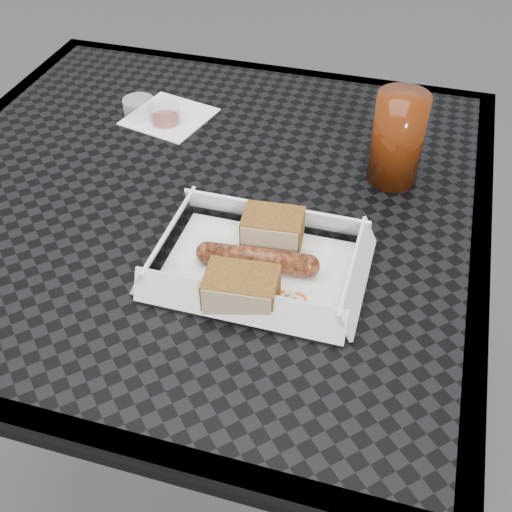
{
  "coord_description": "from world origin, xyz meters",
  "views": [
    {
      "loc": [
        0.28,
        -0.66,
        1.27
      ],
      "look_at": [
        0.13,
        -0.14,
        0.78
      ],
      "focal_mm": 45.0,
      "sensor_mm": 36.0,
      "label": 1
    }
  ],
  "objects": [
    {
      "name": "veg_garnish",
      "position": [
        0.18,
        -0.18,
        0.75
      ],
      "size": [
        0.03,
        0.03,
        0.0
      ],
      "color": "#F3520A",
      "rests_on": "food_tray"
    },
    {
      "name": "bread_far",
      "position": [
        0.13,
        -0.19,
        0.77
      ],
      "size": [
        0.09,
        0.06,
        0.04
      ],
      "primitive_type": "cube",
      "rotation": [
        0.0,
        0.0,
        0.09
      ],
      "color": "brown",
      "rests_on": "food_tray"
    },
    {
      "name": "ground",
      "position": [
        0.0,
        0.0,
        0.0
      ],
      "size": [
        60.0,
        60.0,
        0.0
      ],
      "primitive_type": "plane",
      "color": "#4E4E51",
      "rests_on": "ground"
    },
    {
      "name": "condiment_cup_sauce",
      "position": [
        -0.1,
        0.16,
        0.76
      ],
      "size": [
        0.05,
        0.05,
        0.03
      ],
      "primitive_type": "cylinder",
      "color": "maroon",
      "rests_on": "patio_table"
    },
    {
      "name": "food_tray",
      "position": [
        0.13,
        -0.13,
        0.75
      ],
      "size": [
        0.22,
        0.15,
        0.0
      ],
      "primitive_type": "cube",
      "color": "white",
      "rests_on": "patio_table"
    },
    {
      "name": "condiment_cup_empty",
      "position": [
        -0.15,
        0.16,
        0.76
      ],
      "size": [
        0.05,
        0.05,
        0.03
      ],
      "primitive_type": "cylinder",
      "color": "silver",
      "rests_on": "patio_table"
    },
    {
      "name": "bratwurst",
      "position": [
        0.13,
        -0.13,
        0.76
      ],
      "size": [
        0.15,
        0.04,
        0.03
      ],
      "rotation": [
        0.0,
        0.0,
        0.09
      ],
      "color": "brown",
      "rests_on": "food_tray"
    },
    {
      "name": "napkin",
      "position": [
        -0.1,
        0.17,
        0.75
      ],
      "size": [
        0.14,
        0.14,
        0.0
      ],
      "primitive_type": "cube",
      "rotation": [
        0.0,
        0.0,
        -0.23
      ],
      "color": "white",
      "rests_on": "patio_table"
    },
    {
      "name": "drink_glass",
      "position": [
        0.26,
        0.1,
        0.81
      ],
      "size": [
        0.07,
        0.07,
        0.13
      ],
      "primitive_type": "cylinder",
      "color": "#4F1B06",
      "rests_on": "patio_table"
    },
    {
      "name": "bread_near",
      "position": [
        0.14,
        -0.08,
        0.77
      ],
      "size": [
        0.08,
        0.06,
        0.05
      ],
      "primitive_type": "cube",
      "rotation": [
        0.0,
        0.0,
        0.09
      ],
      "color": "brown",
      "rests_on": "food_tray"
    },
    {
      "name": "patio_table",
      "position": [
        0.0,
        0.0,
        0.67
      ],
      "size": [
        0.8,
        0.8,
        0.74
      ],
      "color": "black",
      "rests_on": "ground"
    }
  ]
}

